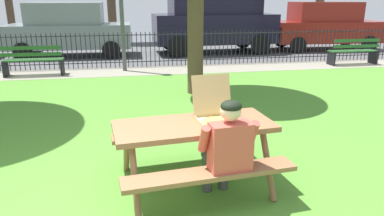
{
  "coord_description": "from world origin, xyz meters",
  "views": [
    {
      "loc": [
        0.21,
        -3.16,
        2.14
      ],
      "look_at": [
        1.0,
        1.24,
        0.75
      ],
      "focal_mm": 33.53,
      "sensor_mm": 36.0,
      "label": 1
    }
  ],
  "objects_px": {
    "picnic_table_foreground": "(194,138)",
    "pizza_box_open": "(216,113)",
    "parked_car_right": "(325,25)",
    "adult_at_table": "(227,148)",
    "park_bench_center": "(33,61)",
    "parked_car_center": "(214,19)",
    "parked_car_left": "(69,29)",
    "park_bench_right": "(354,52)"
  },
  "relations": [
    {
      "from": "adult_at_table",
      "to": "park_bench_center",
      "type": "bearing_deg",
      "value": 116.04
    },
    {
      "from": "park_bench_center",
      "to": "parked_car_right",
      "type": "xyz_separation_m",
      "value": [
        10.75,
        3.43,
        0.59
      ]
    },
    {
      "from": "park_bench_right",
      "to": "picnic_table_foreground",
      "type": "bearing_deg",
      "value": -133.78
    },
    {
      "from": "parked_car_left",
      "to": "parked_car_center",
      "type": "height_order",
      "value": "parked_car_center"
    },
    {
      "from": "parked_car_left",
      "to": "park_bench_right",
      "type": "bearing_deg",
      "value": -20.12
    },
    {
      "from": "park_bench_center",
      "to": "parked_car_right",
      "type": "relative_size",
      "value": 0.36
    },
    {
      "from": "park_bench_center",
      "to": "parked_car_left",
      "type": "xyz_separation_m",
      "value": [
        0.54,
        3.43,
        0.59
      ]
    },
    {
      "from": "parked_car_right",
      "to": "park_bench_right",
      "type": "bearing_deg",
      "value": -104.0
    },
    {
      "from": "picnic_table_foreground",
      "to": "adult_at_table",
      "type": "distance_m",
      "value": 0.54
    },
    {
      "from": "parked_car_center",
      "to": "parked_car_left",
      "type": "bearing_deg",
      "value": 180.0
    },
    {
      "from": "park_bench_right",
      "to": "parked_car_right",
      "type": "height_order",
      "value": "parked_car_right"
    },
    {
      "from": "park_bench_right",
      "to": "parked_car_left",
      "type": "distance_m",
      "value": 9.98
    },
    {
      "from": "parked_car_center",
      "to": "adult_at_table",
      "type": "bearing_deg",
      "value": -102.74
    },
    {
      "from": "pizza_box_open",
      "to": "parked_car_left",
      "type": "height_order",
      "value": "parked_car_left"
    },
    {
      "from": "picnic_table_foreground",
      "to": "park_bench_center",
      "type": "xyz_separation_m",
      "value": [
        -3.33,
        6.86,
        -0.18
      ]
    },
    {
      "from": "parked_car_left",
      "to": "parked_car_right",
      "type": "distance_m",
      "value": 10.21
    },
    {
      "from": "pizza_box_open",
      "to": "parked_car_right",
      "type": "relative_size",
      "value": 0.13
    },
    {
      "from": "parked_car_center",
      "to": "pizza_box_open",
      "type": "bearing_deg",
      "value": -103.29
    },
    {
      "from": "picnic_table_foreground",
      "to": "adult_at_table",
      "type": "relative_size",
      "value": 1.63
    },
    {
      "from": "park_bench_right",
      "to": "parked_car_center",
      "type": "height_order",
      "value": "parked_car_center"
    },
    {
      "from": "pizza_box_open",
      "to": "park_bench_right",
      "type": "xyz_separation_m",
      "value": [
        6.31,
        6.83,
        -0.45
      ]
    },
    {
      "from": "adult_at_table",
      "to": "park_bench_center",
      "type": "height_order",
      "value": "adult_at_table"
    },
    {
      "from": "adult_at_table",
      "to": "parked_car_center",
      "type": "bearing_deg",
      "value": 77.26
    },
    {
      "from": "pizza_box_open",
      "to": "parked_car_center",
      "type": "xyz_separation_m",
      "value": [
        2.42,
        10.26,
        0.44
      ]
    },
    {
      "from": "adult_at_table",
      "to": "park_bench_right",
      "type": "height_order",
      "value": "adult_at_table"
    },
    {
      "from": "picnic_table_foreground",
      "to": "parked_car_center",
      "type": "relative_size",
      "value": 0.41
    },
    {
      "from": "pizza_box_open",
      "to": "adult_at_table",
      "type": "xyz_separation_m",
      "value": [
        -0.01,
        -0.5,
        -0.21
      ]
    },
    {
      "from": "park_bench_right",
      "to": "parked_car_center",
      "type": "xyz_separation_m",
      "value": [
        -3.88,
        3.43,
        0.89
      ]
    },
    {
      "from": "adult_at_table",
      "to": "park_bench_right",
      "type": "relative_size",
      "value": 0.74
    },
    {
      "from": "picnic_table_foreground",
      "to": "parked_car_center",
      "type": "height_order",
      "value": "parked_car_center"
    },
    {
      "from": "park_bench_right",
      "to": "pizza_box_open",
      "type": "bearing_deg",
      "value": -132.71
    },
    {
      "from": "pizza_box_open",
      "to": "park_bench_right",
      "type": "bearing_deg",
      "value": 47.29
    },
    {
      "from": "pizza_box_open",
      "to": "parked_car_center",
      "type": "distance_m",
      "value": 10.55
    },
    {
      "from": "parked_car_left",
      "to": "parked_car_right",
      "type": "relative_size",
      "value": 0.99
    },
    {
      "from": "pizza_box_open",
      "to": "parked_car_left",
      "type": "distance_m",
      "value": 10.7
    },
    {
      "from": "parked_car_right",
      "to": "adult_at_table",
      "type": "bearing_deg",
      "value": -123.68
    },
    {
      "from": "park_bench_center",
      "to": "adult_at_table",
      "type": "bearing_deg",
      "value": -63.96
    },
    {
      "from": "picnic_table_foreground",
      "to": "park_bench_right",
      "type": "xyz_separation_m",
      "value": [
        6.57,
        6.86,
        -0.18
      ]
    },
    {
      "from": "parked_car_left",
      "to": "parked_car_center",
      "type": "distance_m",
      "value": 5.48
    },
    {
      "from": "picnic_table_foreground",
      "to": "park_bench_center",
      "type": "height_order",
      "value": "park_bench_center"
    },
    {
      "from": "picnic_table_foreground",
      "to": "pizza_box_open",
      "type": "height_order",
      "value": "pizza_box_open"
    },
    {
      "from": "parked_car_center",
      "to": "parked_car_right",
      "type": "bearing_deg",
      "value": 0.02
    }
  ]
}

